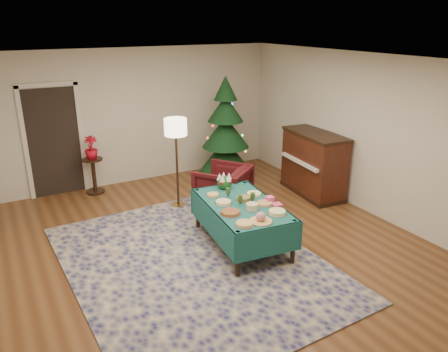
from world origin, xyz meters
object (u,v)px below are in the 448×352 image
potted_plant (91,153)px  gift_box (270,199)px  floor_lamp (176,133)px  armchair (223,185)px  side_table (94,176)px  buffet_table (242,212)px  christmas_tree (225,134)px  piano (313,164)px

potted_plant → gift_box: bearing=-61.3°
gift_box → floor_lamp: size_ratio=0.07×
armchair → side_table: bearing=-82.1°
buffet_table → christmas_tree: christmas_tree is taller
buffet_table → floor_lamp: size_ratio=1.13×
piano → gift_box: bearing=-146.3°
side_table → potted_plant: 0.48m
side_table → potted_plant: (0.00, 0.00, 0.48)m
armchair → piano: bearing=136.2°
christmas_tree → floor_lamp: bearing=-149.5°
christmas_tree → side_table: bearing=168.9°
buffet_table → potted_plant: bearing=114.2°
side_table → buffet_table: bearing=-65.8°
buffet_table → armchair: bearing=72.8°
side_table → potted_plant: potted_plant is taller
piano → buffet_table: bearing=-154.0°
buffet_table → potted_plant: (-1.43, 3.17, 0.28)m
armchair → piano: 1.87m
buffet_table → floor_lamp: bearing=98.0°
armchair → floor_lamp: size_ratio=0.54×
buffet_table → gift_box: bearing=-20.7°
gift_box → potted_plant: bearing=118.7°
armchair → side_table: armchair is taller
floor_lamp → side_table: (-1.17, 1.37, -1.03)m
buffet_table → floor_lamp: (-0.25, 1.80, 0.83)m
armchair → christmas_tree: 1.64m
buffet_table → piano: piano is taller
side_table → potted_plant: size_ratio=1.58×
christmas_tree → piano: size_ratio=1.48×
buffet_table → piano: bearing=26.0°
side_table → christmas_tree: size_ratio=0.32×
armchair → christmas_tree: (0.79, 1.33, 0.54)m
potted_plant → christmas_tree: (2.63, -0.51, 0.15)m
floor_lamp → potted_plant: floor_lamp is taller
christmas_tree → piano: (1.06, -1.56, -0.38)m
armchair → floor_lamp: (-0.66, 0.48, 0.94)m
buffet_table → gift_box: gift_box is taller
floor_lamp → piano: (2.51, -0.70, -0.78)m
potted_plant → christmas_tree: size_ratio=0.20×
armchair → piano: size_ratio=0.59×
christmas_tree → gift_box: bearing=-106.2°
armchair → christmas_tree: christmas_tree is taller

